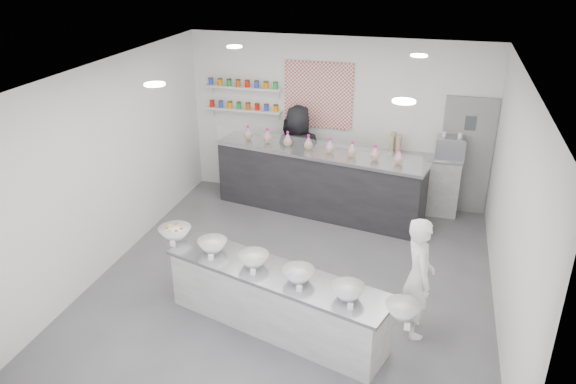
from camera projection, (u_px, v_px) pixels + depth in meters
The scene contains 26 objects.
floor at pixel (295, 278), 8.14m from camera, with size 6.00×6.00×0.00m, color #515156.
ceiling at pixel (296, 72), 6.91m from camera, with size 6.00×6.00×0.00m, color white.
back_wall at pixel (337, 121), 10.17m from camera, with size 5.50×5.50×0.00m, color white.
left_wall at pixel (113, 164), 8.19m from camera, with size 6.00×6.00×0.00m, color white.
right_wall at pixel (512, 207), 6.86m from camera, with size 6.00×6.00×0.00m, color white.
back_door at pixel (466, 156), 9.77m from camera, with size 0.88×0.04×2.10m, color gray.
pattern_panel at pixel (319, 95), 10.05m from camera, with size 1.25×0.03×1.20m, color #B73932.
jar_shelf_lower at pixel (244, 110), 10.46m from camera, with size 1.45×0.22×0.04m, color silver.
jar_shelf_upper at pixel (243, 87), 10.29m from camera, with size 1.45×0.22×0.04m, color silver.
preserve_jars at pixel (243, 95), 10.33m from camera, with size 1.45×0.10×0.56m, color #EA1300, non-canonical shape.
downlight_0 at pixel (155, 84), 6.38m from camera, with size 0.24×0.24×0.02m, color white.
downlight_1 at pixel (404, 101), 5.70m from camera, with size 0.24×0.24×0.02m, color white.
downlight_2 at pixel (234, 47), 8.67m from camera, with size 0.24×0.24×0.02m, color white.
downlight_3 at pixel (419, 56), 7.99m from camera, with size 0.24×0.24×0.02m, color white.
prep_counter at pixel (276, 300), 6.95m from camera, with size 2.95×0.67×0.80m, color #979793.
back_bar at pixel (318, 183), 9.88m from camera, with size 3.77×0.69×1.17m, color black.
sneeze_guard at pixel (311, 148), 9.31m from camera, with size 3.71×0.02×0.32m, color white.
espresso_ledge at pixel (418, 184), 10.00m from camera, with size 1.41×0.45×1.04m, color #979793.
espresso_machine at pixel (450, 148), 9.59m from camera, with size 0.49×0.34×0.37m, color #93969E.
cup_stacks at pixel (395, 144), 9.83m from camera, with size 0.25×0.24×0.34m, color beige, non-canonical shape.
prep_bowls at pixel (275, 267), 6.75m from camera, with size 3.64×0.49×0.15m, color white, non-canonical shape.
label_cards at pixel (276, 294), 6.30m from camera, with size 3.31×0.04×0.07m, color white, non-canonical shape.
cookie_bags at pixel (319, 144), 9.59m from camera, with size 2.95×0.15×0.27m, color pink, non-canonical shape.
woman_prep at pixel (418, 277), 6.72m from camera, with size 0.57×0.38×1.57m, color white.
staff_left at pixel (290, 160), 10.29m from camera, with size 0.78×0.61×1.62m, color black.
staff_right at pixel (298, 155), 10.21m from camera, with size 0.89×0.58×1.83m, color black.
Camera 1 is at (1.74, -6.70, 4.46)m, focal length 35.00 mm.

